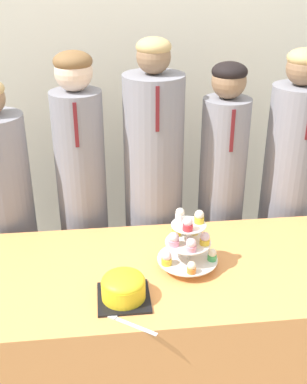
% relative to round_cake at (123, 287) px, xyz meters
% --- Properties ---
extents(wall_back, '(9.00, 0.06, 2.70)m').
position_rel_round_cake_xyz_m(wall_back, '(0.21, 1.34, 0.58)').
color(wall_back, beige).
rests_on(wall_back, ground_plane).
extents(table, '(1.78, 0.78, 0.71)m').
position_rel_round_cake_xyz_m(table, '(0.21, 0.19, -0.41)').
color(table, '#EF9951').
rests_on(table, ground_plane).
extents(round_cake, '(0.21, 0.21, 0.12)m').
position_rel_round_cake_xyz_m(round_cake, '(0.00, 0.00, 0.00)').
color(round_cake, black).
rests_on(round_cake, table).
extents(cake_knife, '(0.22, 0.17, 0.01)m').
position_rel_round_cake_xyz_m(cake_knife, '(-0.03, -0.12, -0.06)').
color(cake_knife, silver).
rests_on(cake_knife, table).
extents(cupcake_stand, '(0.27, 0.27, 0.28)m').
position_rel_round_cake_xyz_m(cupcake_stand, '(0.29, 0.19, 0.07)').
color(cupcake_stand, silver).
rests_on(cupcake_stand, table).
extents(student_0, '(0.31, 0.32, 1.44)m').
position_rel_round_cake_xyz_m(student_0, '(-0.59, 0.78, -0.10)').
color(student_0, gray).
rests_on(student_0, ground_plane).
extents(student_1, '(0.26, 0.27, 1.56)m').
position_rel_round_cake_xyz_m(student_1, '(-0.17, 0.78, -0.01)').
color(student_1, gray).
rests_on(student_1, ground_plane).
extents(student_2, '(0.31, 0.32, 1.62)m').
position_rel_round_cake_xyz_m(student_2, '(0.22, 0.78, -0.01)').
color(student_2, gray).
rests_on(student_2, ground_plane).
extents(student_3, '(0.25, 0.26, 1.49)m').
position_rel_round_cake_xyz_m(student_3, '(0.59, 0.78, -0.04)').
color(student_3, gray).
rests_on(student_3, ground_plane).
extents(student_4, '(0.29, 0.30, 1.55)m').
position_rel_round_cake_xyz_m(student_4, '(0.97, 0.78, -0.03)').
color(student_4, gray).
rests_on(student_4, ground_plane).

